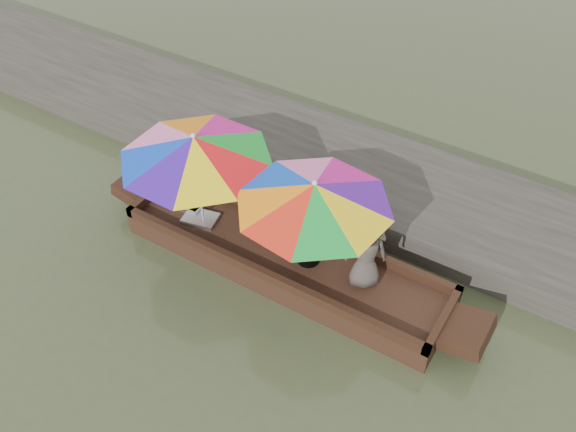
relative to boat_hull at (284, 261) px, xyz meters
The scene contains 11 objects.
water 0.17m from the boat_hull, ahead, with size 80.00×80.00×0.00m, color #3F4D2B.
dock 2.20m from the boat_hull, 90.00° to the left, with size 22.00×2.20×0.50m, color #2D2B26.
boat_hull is the anchor object (origin of this frame).
cooking_pot 2.26m from the boat_hull, behind, with size 0.37×0.37×0.19m, color black.
tray_crayfish 1.81m from the boat_hull, behind, with size 0.51×0.36×0.09m, color silver.
tray_scallop 1.47m from the boat_hull, behind, with size 0.51×0.36×0.06m, color silver.
charcoal_grill 0.45m from the boat_hull, ahead, with size 0.33×0.33×0.16m, color black.
supply_bag 0.48m from the boat_hull, 113.64° to the left, with size 0.28×0.22×0.26m, color silver.
vendor 1.43m from the boat_hull, ahead, with size 0.56×0.36×1.13m, color #4B413C.
umbrella_bow 1.75m from the boat_hull, behind, with size 2.23×2.23×1.55m, color red, non-canonical shape.
umbrella_stern 1.05m from the boat_hull, ahead, with size 2.12×2.12×1.55m, color #5314A5, non-canonical shape.
Camera 1 is at (3.40, -5.43, 7.06)m, focal length 40.00 mm.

